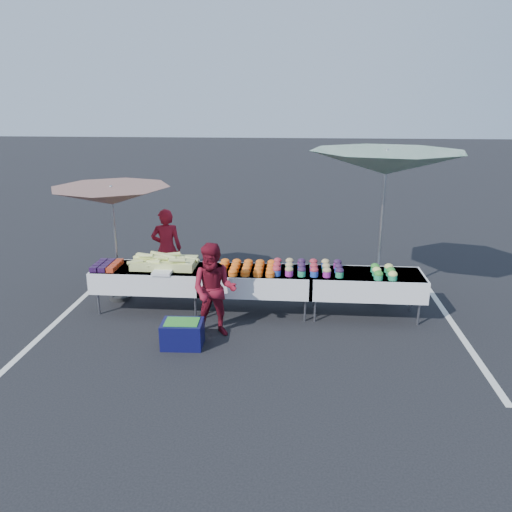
# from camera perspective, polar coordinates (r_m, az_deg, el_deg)

# --- Properties ---
(ground) EXTENTS (80.00, 80.00, 0.00)m
(ground) POSITION_cam_1_polar(r_m,az_deg,el_deg) (8.52, 0.00, -6.42)
(ground) COLOR black
(stripe_left) EXTENTS (0.10, 5.00, 0.00)m
(stripe_left) POSITION_cam_1_polar(r_m,az_deg,el_deg) (9.32, -20.10, -5.38)
(stripe_left) COLOR silver
(stripe_left) RESTS_ON ground
(stripe_right) EXTENTS (0.10, 5.00, 0.00)m
(stripe_right) POSITION_cam_1_polar(r_m,az_deg,el_deg) (8.88, 21.20, -6.66)
(stripe_right) COLOR silver
(stripe_right) RESTS_ON ground
(table_left) EXTENTS (1.86, 0.81, 0.75)m
(table_left) POSITION_cam_1_polar(r_m,az_deg,el_deg) (8.63, -12.01, -2.35)
(table_left) COLOR white
(table_left) RESTS_ON ground
(table_center) EXTENTS (1.86, 0.81, 0.75)m
(table_center) POSITION_cam_1_polar(r_m,az_deg,el_deg) (8.31, 0.00, -2.74)
(table_center) COLOR white
(table_center) RESTS_ON ground
(table_right) EXTENTS (1.86, 0.81, 0.75)m
(table_right) POSITION_cam_1_polar(r_m,az_deg,el_deg) (8.36, 12.40, -3.03)
(table_right) COLOR white
(table_right) RESTS_ON ground
(berry_punnets) EXTENTS (0.40, 0.54, 0.08)m
(berry_punnets) POSITION_cam_1_polar(r_m,az_deg,el_deg) (8.74, -16.67, -1.03)
(berry_punnets) COLOR black
(berry_punnets) RESTS_ON table_left
(corn_pile) EXTENTS (1.16, 0.57, 0.26)m
(corn_pile) POSITION_cam_1_polar(r_m,az_deg,el_deg) (8.52, -10.49, -0.69)
(corn_pile) COLOR #C4D36C
(corn_pile) RESTS_ON table_left
(plastic_bags) EXTENTS (0.30, 0.25, 0.05)m
(plastic_bags) POSITION_cam_1_polar(r_m,az_deg,el_deg) (8.22, -10.66, -1.87)
(plastic_bags) COLOR white
(plastic_bags) RESTS_ON table_left
(carrot_bowls) EXTENTS (0.95, 0.69, 0.11)m
(carrot_bowls) POSITION_cam_1_polar(r_m,az_deg,el_deg) (8.24, -1.05, -1.32)
(carrot_bowls) COLOR orange
(carrot_bowls) RESTS_ON table_center
(potato_cups) EXTENTS (1.14, 0.58, 0.16)m
(potato_cups) POSITION_cam_1_polar(r_m,az_deg,el_deg) (8.20, 5.93, -1.27)
(potato_cups) COLOR #2446AC
(potato_cups) RESTS_ON table_right
(bean_baskets) EXTENTS (0.36, 0.50, 0.15)m
(bean_baskets) POSITION_cam_1_polar(r_m,az_deg,el_deg) (8.23, 14.39, -1.74)
(bean_baskets) COLOR #24905D
(bean_baskets) RESTS_ON table_right
(vendor) EXTENTS (0.62, 0.47, 1.53)m
(vendor) POSITION_cam_1_polar(r_m,az_deg,el_deg) (9.54, -10.16, 0.83)
(vendor) COLOR maroon
(vendor) RESTS_ON ground
(customer) EXTENTS (0.73, 0.59, 1.45)m
(customer) POSITION_cam_1_polar(r_m,az_deg,el_deg) (7.50, -4.82, -3.93)
(customer) COLOR maroon
(customer) RESTS_ON ground
(umbrella_left) EXTENTS (2.18, 2.18, 2.07)m
(umbrella_left) POSITION_cam_1_polar(r_m,az_deg,el_deg) (8.89, -16.17, 6.54)
(umbrella_left) COLOR black
(umbrella_left) RESTS_ON ground
(umbrella_right) EXTENTS (2.98, 2.98, 2.68)m
(umbrella_right) POSITION_cam_1_polar(r_m,az_deg,el_deg) (8.73, 14.65, 10.16)
(umbrella_right) COLOR black
(umbrella_right) RESTS_ON ground
(storage_bin) EXTENTS (0.61, 0.45, 0.39)m
(storage_bin) POSITION_cam_1_polar(r_m,az_deg,el_deg) (7.42, -8.40, -8.72)
(storage_bin) COLOR #0C0D3F
(storage_bin) RESTS_ON ground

